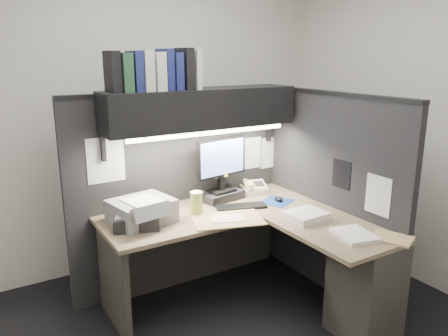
{
  "coord_description": "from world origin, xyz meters",
  "views": [
    {
      "loc": [
        -1.48,
        -2.22,
        1.9
      ],
      "look_at": [
        0.18,
        0.51,
        1.07
      ],
      "focal_mm": 35.0,
      "sensor_mm": 36.0,
      "label": 1
    }
  ],
  "objects": [
    {
      "name": "monitor",
      "position": [
        0.3,
        0.74,
        0.94
      ],
      "size": [
        0.48,
        0.26,
        0.52
      ],
      "rotation": [
        0.0,
        0.0,
        0.16
      ],
      "color": "black",
      "rests_on": "desk"
    },
    {
      "name": "pinned_papers",
      "position": [
        0.42,
        0.56,
        1.05
      ],
      "size": [
        1.76,
        1.31,
        0.51
      ],
      "color": "white",
      "rests_on": "partition_back"
    },
    {
      "name": "partition_right",
      "position": [
        0.98,
        0.18,
        0.8
      ],
      "size": [
        0.06,
        1.5,
        1.6
      ],
      "primitive_type": "cube",
      "color": "black",
      "rests_on": "floor"
    },
    {
      "name": "paper_stack_b",
      "position": [
        0.66,
        -0.38,
        0.74
      ],
      "size": [
        0.28,
        0.32,
        0.03
      ],
      "primitive_type": "cube",
      "rotation": [
        0.0,
        0.0,
        -0.23
      ],
      "color": "white",
      "rests_on": "desk"
    },
    {
      "name": "paper_stack_a",
      "position": [
        0.6,
        0.04,
        0.76
      ],
      "size": [
        0.29,
        0.25,
        0.05
      ],
      "primitive_type": "cube",
      "rotation": [
        0.0,
        0.0,
        0.05
      ],
      "color": "white",
      "rests_on": "desk"
    },
    {
      "name": "wall_back",
      "position": [
        0.0,
        1.5,
        1.35
      ],
      "size": [
        3.5,
        0.04,
        2.7
      ],
      "primitive_type": "cube",
      "color": "silver",
      "rests_on": "floor"
    },
    {
      "name": "mousepad",
      "position": [
        0.66,
        0.46,
        0.73
      ],
      "size": [
        0.31,
        0.3,
        0.0
      ],
      "primitive_type": "cube",
      "rotation": [
        0.0,
        0.0,
        0.42
      ],
      "color": "navy",
      "rests_on": "desk"
    },
    {
      "name": "mouse",
      "position": [
        0.68,
        0.45,
        0.75
      ],
      "size": [
        0.06,
        0.1,
        0.03
      ],
      "primitive_type": "ellipsoid",
      "rotation": [
        0.0,
        0.0,
        -0.09
      ],
      "color": "black",
      "rests_on": "mousepad"
    },
    {
      "name": "manila_stack",
      "position": [
        0.84,
        -0.53,
        0.74
      ],
      "size": [
        0.28,
        0.31,
        0.01
      ],
      "primitive_type": "cube",
      "rotation": [
        0.0,
        0.0,
        0.42
      ],
      "color": "tan",
      "rests_on": "desk"
    },
    {
      "name": "task_light_tube",
      "position": [
        0.12,
        0.61,
        1.33
      ],
      "size": [
        1.32,
        0.04,
        0.04
      ],
      "primitive_type": "cylinder",
      "rotation": [
        0.0,
        1.57,
        0.0
      ],
      "color": "white",
      "rests_on": "overhead_shelf"
    },
    {
      "name": "partition_back",
      "position": [
        0.03,
        0.93,
        0.8
      ],
      "size": [
        1.9,
        0.06,
        1.6
      ],
      "primitive_type": "cube",
      "color": "black",
      "rests_on": "floor"
    },
    {
      "name": "overhead_shelf",
      "position": [
        0.12,
        0.75,
        1.5
      ],
      "size": [
        1.55,
        0.34,
        0.3
      ],
      "primitive_type": "cube",
      "color": "black",
      "rests_on": "partition_back"
    },
    {
      "name": "notebook_stack",
      "position": [
        -0.52,
        0.54,
        0.78
      ],
      "size": [
        0.37,
        0.34,
        0.09
      ],
      "primitive_type": "cube",
      "rotation": [
        0.0,
        0.0,
        -0.34
      ],
      "color": "black",
      "rests_on": "desk"
    },
    {
      "name": "wall_right",
      "position": [
        1.75,
        0.0,
        1.35
      ],
      "size": [
        0.04,
        3.0,
        2.7
      ],
      "primitive_type": "cube",
      "color": "silver",
      "rests_on": "floor"
    },
    {
      "name": "open_folder",
      "position": [
        0.1,
        0.32,
        0.73
      ],
      "size": [
        0.58,
        0.47,
        0.01
      ],
      "primitive_type": "cube",
      "rotation": [
        0.0,
        0.0,
        -0.31
      ],
      "color": "tan",
      "rests_on": "desk"
    },
    {
      "name": "binder_row",
      "position": [
        -0.26,
        0.75,
        1.79
      ],
      "size": [
        0.65,
        0.26,
        0.3
      ],
      "color": "black",
      "rests_on": "overhead_shelf"
    },
    {
      "name": "printer",
      "position": [
        -0.45,
        0.62,
        0.81
      ],
      "size": [
        0.47,
        0.42,
        0.17
      ],
      "primitive_type": "cube",
      "rotation": [
        0.0,
        0.0,
        0.18
      ],
      "color": "gray",
      "rests_on": "desk"
    },
    {
      "name": "keyboard",
      "position": [
        0.33,
        0.49,
        0.74
      ],
      "size": [
        0.42,
        0.25,
        0.02
      ],
      "primitive_type": "cube",
      "rotation": [
        0.0,
        0.0,
        -0.31
      ],
      "color": "black",
      "rests_on": "desk"
    },
    {
      "name": "floor",
      "position": [
        0.0,
        0.0,
        0.0
      ],
      "size": [
        3.5,
        3.5,
        0.0
      ],
      "primitive_type": "plane",
      "color": "black",
      "rests_on": "ground"
    },
    {
      "name": "desk",
      "position": [
        0.43,
        -0.0,
        0.44
      ],
      "size": [
        1.7,
        1.53,
        0.73
      ],
      "color": "#836953",
      "rests_on": "floor"
    },
    {
      "name": "telephone",
      "position": [
        0.64,
        0.75,
        0.77
      ],
      "size": [
        0.25,
        0.26,
        0.08
      ],
      "primitive_type": "cube",
      "rotation": [
        0.0,
        0.0,
        -0.28
      ],
      "color": "beige",
      "rests_on": "desk"
    },
    {
      "name": "coffee_cup",
      "position": [
        -0.04,
        0.54,
        0.81
      ],
      "size": [
        0.12,
        0.12,
        0.17
      ],
      "primitive_type": "cylinder",
      "rotation": [
        0.0,
        0.0,
        -0.43
      ],
      "color": "#A0A943",
      "rests_on": "desk"
    }
  ]
}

